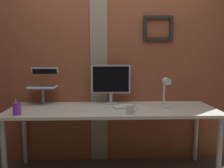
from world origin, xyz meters
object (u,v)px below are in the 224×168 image
object	(u,v)px
laptop	(44,81)
pen_cup	(17,109)
coffee_mug	(130,109)
monitor	(111,81)
desk_lamp	(165,90)

from	to	relation	value
laptop	pen_cup	world-z (taller)	laptop
laptop	pen_cup	size ratio (longest dim) A/B	2.04
laptop	coffee_mug	xyz separation A→B (m)	(0.96, -0.55, -0.21)
coffee_mug	monitor	bearing A→B (deg)	109.79
monitor	coffee_mug	world-z (taller)	monitor
pen_cup	desk_lamp	bearing A→B (deg)	7.63
desk_lamp	pen_cup	distance (m)	1.50
laptop	coffee_mug	world-z (taller)	laptop
monitor	pen_cup	world-z (taller)	monitor
desk_lamp	coffee_mug	size ratio (longest dim) A/B	2.89
laptop	pen_cup	xyz separation A→B (m)	(-0.12, -0.55, -0.20)
monitor	desk_lamp	size ratio (longest dim) A/B	1.36
desk_lamp	laptop	bearing A→B (deg)	165.32
laptop	coffee_mug	distance (m)	1.13
laptop	coffee_mug	size ratio (longest dim) A/B	2.75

